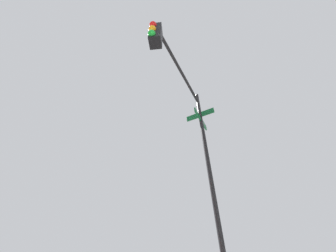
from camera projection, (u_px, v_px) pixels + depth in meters
traffic_signal_near at (187, 106)px, 4.42m from camera, size 1.78×3.42×6.21m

